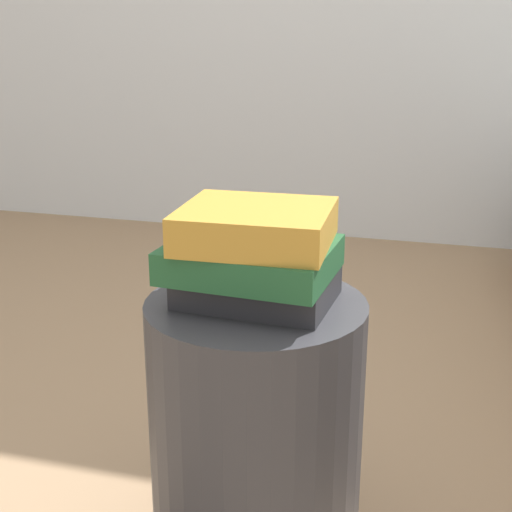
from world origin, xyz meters
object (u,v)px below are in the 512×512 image
(side_table, at_px, (256,434))
(book_ochre, at_px, (255,227))
(book_forest, at_px, (251,259))
(book_charcoal, at_px, (260,287))

(side_table, distance_m, book_ochre, 0.36)
(book_forest, relative_size, book_ochre, 1.11)
(side_table, relative_size, book_forest, 1.90)
(side_table, height_order, book_charcoal, book_charcoal)
(side_table, relative_size, book_charcoal, 2.03)
(side_table, distance_m, book_forest, 0.30)
(book_ochre, bearing_deg, side_table, 81.33)
(side_table, bearing_deg, book_charcoal, 69.66)
(side_table, xyz_separation_m, book_charcoal, (0.00, 0.01, 0.26))
(book_charcoal, relative_size, book_ochre, 1.03)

